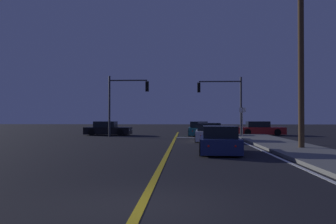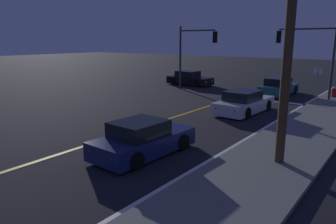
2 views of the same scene
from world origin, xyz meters
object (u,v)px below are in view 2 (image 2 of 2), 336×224
traffic_signal_far_left (193,48)px  utility_pole_right (291,18)px  car_following_oncoming_navy (143,139)px  street_sign_corner (317,81)px  car_far_approaching_teal (279,87)px  car_parked_curb_white (244,103)px  traffic_signal_near_right (311,49)px  car_lead_oncoming_black (189,79)px

traffic_signal_far_left → utility_pole_right: (11.68, -12.57, 1.30)m
car_following_oncoming_navy → street_sign_corner: size_ratio=1.64×
utility_pole_right → car_far_approaching_teal: bearing=108.5°
street_sign_corner → car_parked_curb_white: bearing=-127.0°
traffic_signal_far_left → traffic_signal_near_right: bearing=8.8°
car_lead_oncoming_black → traffic_signal_near_right: size_ratio=0.82×
car_far_approaching_teal → traffic_signal_far_left: size_ratio=0.79×
car_following_oncoming_navy → traffic_signal_far_left: traffic_signal_far_left is taller
car_parked_curb_white → traffic_signal_far_left: traffic_signal_far_left is taller
car_lead_oncoming_black → car_far_approaching_teal: (8.79, -0.39, -0.00)m
traffic_signal_near_right → utility_pole_right: bearing=100.6°
traffic_signal_far_left → car_following_oncoming_navy: bearing=-63.8°
car_following_oncoming_navy → traffic_signal_far_left: bearing=118.7°
traffic_signal_near_right → traffic_signal_far_left: bearing=8.8°
street_sign_corner → car_lead_oncoming_black: bearing=162.0°
car_following_oncoming_navy → car_far_approaching_teal: bearing=94.0°
car_lead_oncoming_black → car_parked_curb_white: size_ratio=0.95×
utility_pole_right → car_following_oncoming_navy: bearing=-156.2°
car_lead_oncoming_black → traffic_signal_far_left: 4.49m
car_far_approaching_teal → car_parked_curb_white: same height
traffic_signal_far_left → car_lead_oncoming_black: bearing=128.1°
car_parked_curb_white → car_far_approaching_teal: bearing=96.0°
car_far_approaching_teal → traffic_signal_near_right: size_ratio=0.79×
car_following_oncoming_navy → street_sign_corner: bearing=79.2°
car_following_oncoming_navy → street_sign_corner: (3.12, 13.17, 1.16)m
car_parked_curb_white → traffic_signal_near_right: 7.76m
car_lead_oncoming_black → utility_pole_right: utility_pole_right is taller
car_far_approaching_teal → car_parked_curb_white: (0.46, -7.70, 0.00)m
car_following_oncoming_navy → traffic_signal_near_right: 16.37m
car_lead_oncoming_black → street_sign_corner: street_sign_corner is taller
traffic_signal_far_left → car_parked_curb_white: bearing=-37.3°
traffic_signal_near_right → traffic_signal_far_left: size_ratio=1.00×
street_sign_corner → traffic_signal_far_left: bearing=172.2°
traffic_signal_near_right → car_lead_oncoming_black: bearing=-6.2°
traffic_signal_near_right → street_sign_corner: (1.20, -2.80, -1.91)m
car_lead_oncoming_black → traffic_signal_near_right: bearing=86.1°
car_lead_oncoming_black → utility_pole_right: bearing=44.4°
traffic_signal_near_right → utility_pole_right: size_ratio=0.57×
car_lead_oncoming_black → utility_pole_right: 20.91m
car_lead_oncoming_black → traffic_signal_far_left: bearing=40.4°
car_lead_oncoming_black → car_following_oncoming_navy: same height
traffic_signal_near_right → traffic_signal_far_left: (-9.08, -1.40, -0.03)m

